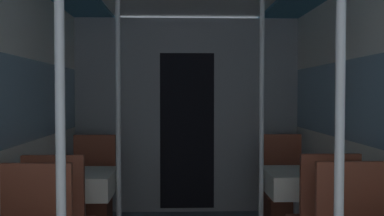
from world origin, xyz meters
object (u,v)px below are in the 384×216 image
support_pole_left_1 (118,124)px  support_pole_right_1 (261,123)px  dining_table_left_1 (78,188)px  dining_table_right_1 (300,186)px  chair_left_far_1 (92,206)px  chair_right_far_1 (284,204)px  support_pole_left_0 (61,152)px  support_pole_right_0 (339,151)px

support_pole_left_1 → support_pole_right_1: bearing=0.0°
support_pole_right_1 → dining_table_left_1: bearing=180.0°
dining_table_right_1 → support_pole_right_1: support_pole_right_1 is taller
chair_left_far_1 → support_pole_right_1: bearing=160.4°
chair_left_far_1 → chair_right_far_1: 1.92m
support_pole_left_1 → support_pole_left_0: bearing=-90.0°
dining_table_left_1 → dining_table_right_1: bearing=0.0°
support_pole_left_0 → support_pole_right_0: 1.23m
support_pole_left_0 → dining_table_left_1: bearing=100.9°
chair_left_far_1 → dining_table_right_1: bearing=163.8°
support_pole_left_0 → chair_right_far_1: (1.58, 2.35, -0.85)m
chair_right_far_1 → support_pole_right_1: support_pole_right_1 is taller
chair_left_far_1 → support_pole_right_0: (1.58, -2.35, 0.85)m
support_pole_left_1 → support_pole_right_0: same height
support_pole_right_0 → chair_right_far_1: (0.35, 2.35, -0.85)m
support_pole_left_0 → support_pole_right_0: size_ratio=1.00×
support_pole_right_1 → support_pole_left_1: bearing=180.0°
support_pole_right_1 → chair_left_far_1: bearing=160.4°
support_pole_right_0 → support_pole_left_0: bearing=180.0°
dining_table_left_1 → support_pole_left_1: (0.35, 0.00, 0.55)m
support_pole_left_1 → chair_right_far_1: support_pole_left_1 is taller
support_pole_left_1 → support_pole_right_1: (1.23, 0.00, 0.00)m
support_pole_left_0 → support_pole_right_0: (1.23, 0.00, 0.00)m
support_pole_left_0 → support_pole_right_1: 2.18m
support_pole_left_0 → dining_table_left_1: size_ratio=3.13×
chair_left_far_1 → dining_table_right_1: chair_left_far_1 is taller
dining_table_left_1 → support_pole_right_0: 2.45m
support_pole_left_1 → chair_right_far_1: size_ratio=2.34×
chair_right_far_1 → support_pole_right_1: (-0.35, -0.56, 0.85)m
support_pole_left_0 → support_pole_left_1: size_ratio=1.00×
dining_table_right_1 → chair_right_far_1: chair_right_far_1 is taller
dining_table_left_1 → chair_left_far_1: (-0.00, 0.56, -0.30)m
chair_left_far_1 → support_pole_left_1: 1.08m
support_pole_left_0 → support_pole_right_1: same height
support_pole_left_1 → chair_right_far_1: 1.88m
dining_table_right_1 → support_pole_right_1: size_ratio=0.32×
dining_table_left_1 → chair_left_far_1: size_ratio=0.75×
support_pole_right_0 → dining_table_right_1: size_ratio=3.13×
support_pole_left_1 → dining_table_right_1: (1.58, 0.00, -0.55)m
support_pole_right_0 → chair_right_far_1: bearing=81.6°
support_pole_right_0 → support_pole_right_1: bearing=90.0°
support_pole_right_0 → dining_table_left_1: bearing=131.4°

